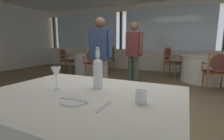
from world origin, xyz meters
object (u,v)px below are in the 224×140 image
Objects in this scene: dining_chair_1_0 at (217,69)px; diner_person_0 at (100,54)px; dining_chair_0_0 at (66,59)px; diner_person_1 at (134,51)px; dining_chair_0_1 at (93,61)px; dining_chair_0_2 at (109,56)px; water_bottle at (98,72)px; water_tumbler at (141,97)px; wine_glass at (56,73)px; side_plate at (74,101)px; dining_chair_1_2 at (170,59)px.

dining_chair_1_0 is 0.57× the size of diner_person_0.
dining_chair_0_0 is at bearing 57.45° from diner_person_0.
diner_person_0 is at bearing 6.92° from diner_person_1.
dining_chair_0_2 is at bearing -30.09° from dining_chair_0_1.
water_bottle is at bearing 173.46° from dining_chair_0_1.
water_bottle is 0.37× the size of dining_chair_1_0.
water_tumbler is 5.56m from dining_chair_0_2.
wine_glass is at bearing -179.65° from water_tumbler.
dining_chair_1_0 is at bearing -50.97° from diner_person_0.
dining_chair_0_0 is 0.55× the size of diner_person_1.
water_tumbler is 0.08× the size of dining_chair_0_2.
water_tumbler is at bearing 22.54° from side_plate.
dining_chair_0_1 is 2.61m from dining_chair_1_2.
dining_chair_0_0 is at bearing 131.29° from side_plate.
diner_person_1 is (2.94, -0.91, 0.39)m from dining_chair_0_0.
water_bottle is 0.21× the size of diner_person_1.
dining_chair_1_2 is (0.14, 4.63, -0.33)m from water_bottle.
water_tumbler is at bearing 158.34° from dining_chair_1_0.
dining_chair_0_2 is 0.63× the size of diner_person_0.
diner_person_0 reaches higher than dining_chair_0_1.
water_bottle is 0.34× the size of dining_chair_0_2.
dining_chair_1_0 is at bearing 125.69° from diner_person_1.
dining_chair_0_1 is at bearing 122.44° from water_bottle.
dining_chair_1_0 is (4.77, -0.54, 0.01)m from dining_chair_0_0.
wine_glass is 0.21× the size of dining_chair_0_0.
side_plate is 0.36m from wine_glass.
dining_chair_1_2 reaches higher than dining_chair_1_0.
water_tumbler is (0.39, 0.16, 0.03)m from side_plate.
dining_chair_0_0 is at bearing -29.81° from dining_chair_0_2.
water_tumbler is 4.83m from dining_chair_1_2.
water_bottle is 0.34× the size of dining_chair_1_2.
water_tumbler is 0.05× the size of diner_person_0.
diner_person_1 reaches higher than dining_chair_0_1.
side_plate is 4.98m from dining_chair_1_2.
side_plate is 0.42m from water_tumbler.
dining_chair_1_2 reaches higher than wine_glass.
dining_chair_0_1 is (1.55, -0.60, 0.05)m from dining_chair_0_0.
dining_chair_0_2 is at bearing -159.14° from dining_chair_1_2.
diner_person_0 is at bearing 177.88° from dining_chair_0_1.
diner_person_0 reaches higher than wine_glass.
water_bottle reaches higher than dining_chair_1_2.
wine_glass reaches higher than dining_chair_1_0.
dining_chair_0_1 is 1.67m from dining_chair_0_2.
side_plate is at bearing -157.46° from water_tumbler.
dining_chair_0_2 is at bearing 58.47° from dining_chair_1_0.
dining_chair_0_0 is 1.67m from dining_chair_0_2.
dining_chair_1_0 is at bearing 67.85° from water_bottle.
dining_chair_1_2 is (3.64, 0.97, 0.05)m from dining_chair_0_0.
dining_chair_0_2 is at bearing 118.14° from water_tumbler.
dining_chair_0_2 reaches higher than side_plate.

